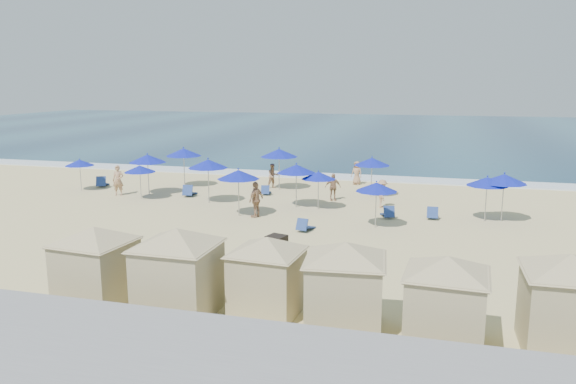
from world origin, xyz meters
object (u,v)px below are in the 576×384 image
Objects in this scene: cabana_0 at (95,255)px; beachgoer_2 at (333,187)px; umbrella_1 at (147,159)px; cabana_3 at (345,275)px; cabana_4 at (446,290)px; umbrella_2 at (184,152)px; trash_bin at (276,244)px; beachgoer_3 at (382,194)px; umbrella_0 at (80,163)px; umbrella_4 at (279,153)px; umbrella_5 at (208,164)px; umbrella_10 at (504,179)px; umbrella_11 at (487,182)px; umbrella_8 at (318,175)px; umbrella_9 at (372,162)px; beachgoer_4 at (357,173)px; beachgoer_0 at (118,180)px; beachgoer_1 at (273,176)px; umbrella_7 at (296,169)px; umbrella_3 at (140,169)px; cabana_2 at (267,265)px; umbrella_6 at (238,174)px; cabana_1 at (178,260)px; umbrella_12 at (376,187)px; cabana_5 at (568,290)px; beachgoer_5 at (256,200)px.

cabana_0 is 2.71× the size of beachgoer_2.
cabana_3 is at bearing -46.74° from umbrella_1.
cabana_4 is 1.62× the size of umbrella_2.
beachgoer_3 is (3.25, 9.48, 0.43)m from trash_bin.
umbrella_0 is at bearing 126.71° from cabana_0.
umbrella_4 is 1.05× the size of umbrella_5.
umbrella_10 is at bearing -41.83° from beachgoer_2.
umbrella_11 is at bearing 71.89° from cabana_3.
umbrella_10 is 0.81m from umbrella_11.
cabana_0 is at bearing -104.50° from umbrella_8.
umbrella_9 reaches higher than beachgoer_4.
umbrella_5 is 6.32m from beachgoer_0.
beachgoer_1 is at bearing 156.12° from umbrella_11.
umbrella_1 is 1.04× the size of umbrella_7.
umbrella_3 is at bearing 168.66° from beachgoer_2.
umbrella_9 is at bearing -50.56° from beachgoer_4.
beachgoer_1 is at bearing 106.41° from cabana_2.
trash_bin is 15.97m from umbrella_2.
umbrella_2 is 6.32m from umbrella_4.
umbrella_8 is at bearing -53.40° from umbrella_4.
beachgoer_0 is at bearing 137.65° from cabana_3.
cabana_4 is 19.50m from umbrella_9.
beachgoer_2 is at bearing -139.31° from umbrella_9.
umbrella_2 reaches higher than umbrella_6.
cabana_0 is at bearing 146.47° from beachgoer_3.
cabana_1 is 19.29m from umbrella_9.
cabana_0 reaches higher than umbrella_12.
umbrella_4 is 1.11× the size of umbrella_9.
umbrella_2 is 6.05m from beachgoer_1.
cabana_5 is 2.84× the size of beachgoer_1.
beachgoer_5 is at bearing -116.25° from umbrella_7.
umbrella_5 reaches higher than umbrella_3.
beachgoer_3 is (-0.15, 4.39, -1.18)m from umbrella_12.
beachgoer_4 is (-8.70, 22.31, -0.85)m from cabana_5.
umbrella_0 is at bearing -153.12° from umbrella_2.
beachgoer_3 is at bearing 0.30° from umbrella_1.
cabana_0 is 19.66m from umbrella_4.
beachgoer_0 is at bearing 161.01° from umbrella_6.
umbrella_3 is at bearing -161.14° from umbrella_9.
umbrella_6 is at bearing -94.51° from beachgoer_4.
trash_bin is 0.34× the size of umbrella_0.
cabana_3 is 2.40× the size of beachgoer_5.
cabana_2 is 16.10m from umbrella_5.
umbrella_12 is at bearing -16.69° from umbrella_1.
cabana_3 is at bearing -12.20° from cabana_2.
cabana_5 is 1.72× the size of umbrella_2.
cabana_2 is 0.91× the size of cabana_5.
cabana_1 is 19.17m from beachgoer_0.
beachgoer_5 is at bearing -89.92° from beachgoer_4.
cabana_5 is 2.89× the size of beachgoer_4.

